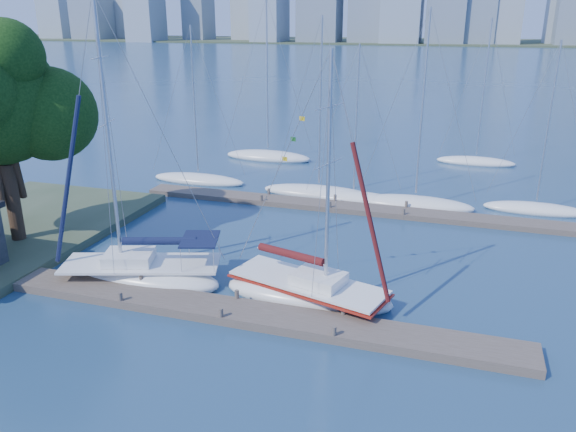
% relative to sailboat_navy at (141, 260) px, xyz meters
% --- Properties ---
extents(ground, '(700.00, 700.00, 0.00)m').
position_rel_sailboat_navy_xyz_m(ground, '(5.62, -1.96, -1.14)').
color(ground, navy).
rests_on(ground, ground).
extents(near_dock, '(26.00, 2.00, 0.40)m').
position_rel_sailboat_navy_xyz_m(near_dock, '(5.62, -1.96, -0.94)').
color(near_dock, '#4F443A').
rests_on(near_dock, ground).
extents(far_dock, '(30.00, 1.80, 0.36)m').
position_rel_sailboat_navy_xyz_m(far_dock, '(7.62, 14.04, -0.96)').
color(far_dock, '#4F443A').
rests_on(far_dock, ground).
extents(far_shore, '(800.00, 100.00, 1.50)m').
position_rel_sailboat_navy_xyz_m(far_shore, '(5.62, 318.04, -1.14)').
color(far_shore, '#38472D').
rests_on(far_shore, ground).
extents(sailboat_navy, '(8.85, 5.15, 14.36)m').
position_rel_sailboat_navy_xyz_m(sailboat_navy, '(0.00, 0.00, 0.00)').
color(sailboat_navy, white).
rests_on(sailboat_navy, ground).
extents(sailboat_maroon, '(8.51, 4.73, 12.05)m').
position_rel_sailboat_navy_xyz_m(sailboat_maroon, '(8.58, 0.57, -0.20)').
color(sailboat_maroon, white).
rests_on(sailboat_maroon, ground).
extents(bg_boat_0, '(8.03, 2.63, 12.49)m').
position_rel_sailboat_navy_xyz_m(bg_boat_0, '(-5.33, 17.39, -0.90)').
color(bg_boat_0, white).
rests_on(bg_boat_0, ground).
extents(bg_boat_1, '(8.82, 5.55, 13.15)m').
position_rel_sailboat_navy_xyz_m(bg_boat_1, '(4.94, 16.75, -0.89)').
color(bg_boat_1, white).
rests_on(bg_boat_1, ground).
extents(bg_boat_2, '(7.18, 3.87, 11.33)m').
position_rel_sailboat_navy_xyz_m(bg_boat_2, '(7.65, 16.37, -0.91)').
color(bg_boat_2, white).
rests_on(bg_boat_2, ground).
extents(bg_boat_3, '(8.39, 3.37, 13.64)m').
position_rel_sailboat_navy_xyz_m(bg_boat_3, '(12.10, 16.15, -0.87)').
color(bg_boat_3, white).
rests_on(bg_boat_3, ground).
extents(bg_boat_5, '(7.09, 4.25, 11.66)m').
position_rel_sailboat_navy_xyz_m(bg_boat_5, '(20.12, 17.53, -0.91)').
color(bg_boat_5, white).
rests_on(bg_boat_5, ground).
extents(bg_boat_6, '(8.59, 3.76, 14.73)m').
position_rel_sailboat_navy_xyz_m(bg_boat_6, '(-2.54, 26.55, -0.85)').
color(bg_boat_6, white).
rests_on(bg_boat_6, ground).
extents(bg_boat_7, '(7.23, 3.94, 12.97)m').
position_rel_sailboat_navy_xyz_m(bg_boat_7, '(16.23, 30.52, -0.90)').
color(bg_boat_7, white).
rests_on(bg_boat_7, ground).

